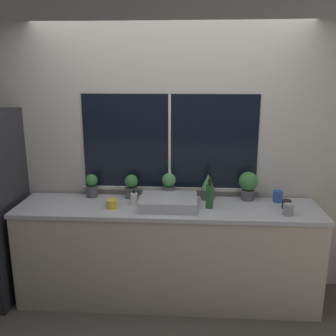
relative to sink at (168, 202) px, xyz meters
name	(u,v)px	position (x,y,z in m)	size (l,w,h in m)	color
ground_plane	(165,316)	(-0.01, -0.27, -0.96)	(14.00, 14.00, 0.00)	#4C4742
wall_back	(170,149)	(-0.01, 0.37, 0.39)	(8.00, 0.09, 2.70)	#BCB7AD
counter	(167,253)	(-0.01, 0.01, -0.50)	(2.69, 0.60, 0.91)	#B2A893
sink	(168,202)	(0.00, 0.00, 0.00)	(0.50, 0.44, 0.27)	#ADADB2
potted_plant_far_left	(92,185)	(-0.74, 0.23, 0.07)	(0.11, 0.11, 0.22)	#4C4C51
potted_plant_left	(131,186)	(-0.36, 0.23, 0.07)	(0.12, 0.12, 0.22)	#4C4C51
potted_plant_center	(169,186)	(-0.01, 0.23, 0.08)	(0.13, 0.13, 0.24)	#4C4C51
potted_plant_right	(208,186)	(0.35, 0.23, 0.08)	(0.13, 0.13, 0.24)	#4C4C51
potted_plant_far_right	(248,184)	(0.72, 0.23, 0.11)	(0.17, 0.17, 0.27)	#4C4C51
soap_bottle	(134,199)	(-0.31, 0.03, 0.01)	(0.06, 0.06, 0.14)	white
bottle_tall	(210,196)	(0.36, 0.00, 0.06)	(0.07, 0.07, 0.26)	#235128
mug_blue	(278,196)	(0.99, 0.20, 0.01)	(0.09, 0.09, 0.10)	#3351AD
mug_black	(286,204)	(1.03, 0.02, -0.01)	(0.08, 0.08, 0.08)	black
mug_yellow	(112,204)	(-0.49, -0.06, -0.01)	(0.09, 0.09, 0.08)	gold
mug_grey	(288,210)	(1.00, -0.13, 0.00)	(0.09, 0.09, 0.10)	gray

